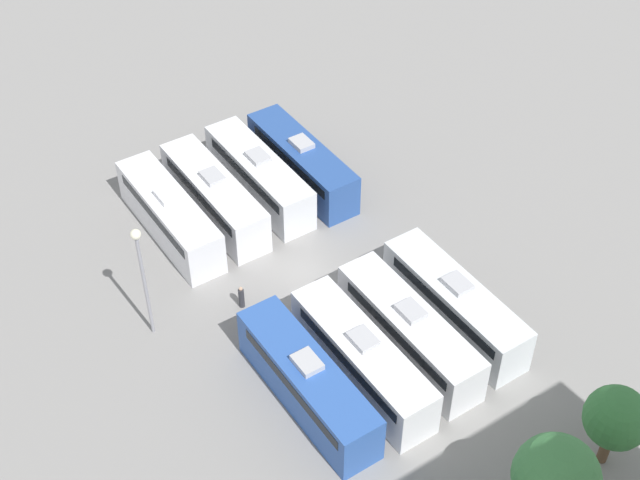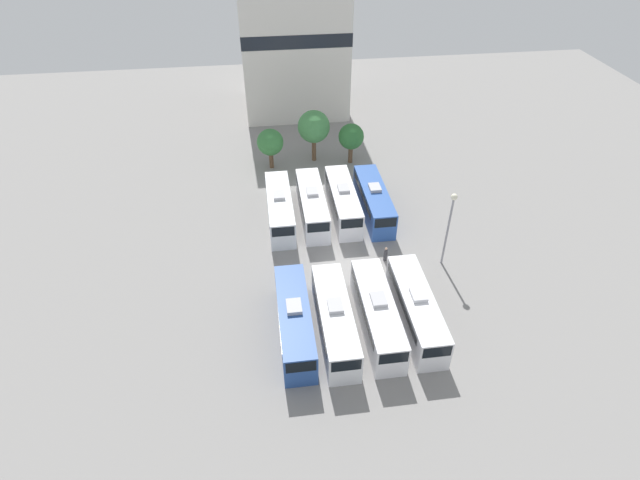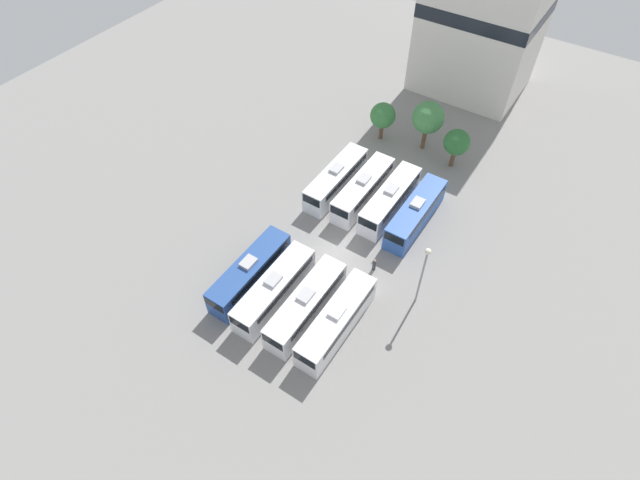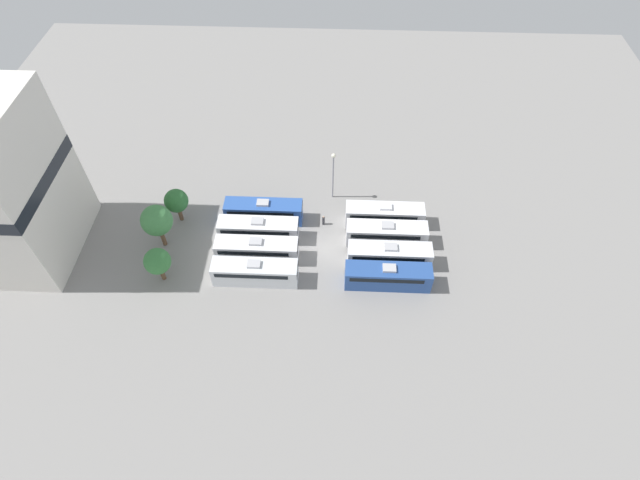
# 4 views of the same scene
# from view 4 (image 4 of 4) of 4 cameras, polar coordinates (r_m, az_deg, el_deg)

# --- Properties ---
(ground_plane) EXTENTS (118.07, 118.07, 0.00)m
(ground_plane) POSITION_cam_4_polar(r_m,az_deg,el_deg) (65.81, 0.28, -1.13)
(ground_plane) COLOR gray
(bus_0) EXTENTS (2.59, 10.57, 3.43)m
(bus_0) POSITION_cam_4_polar(r_m,az_deg,el_deg) (61.73, 7.75, -4.08)
(bus_0) COLOR #284C93
(bus_0) RESTS_ON ground_plane
(bus_1) EXTENTS (2.59, 10.57, 3.43)m
(bus_1) POSITION_cam_4_polar(r_m,az_deg,el_deg) (63.74, 7.92, -1.71)
(bus_1) COLOR silver
(bus_1) RESTS_ON ground_plane
(bus_2) EXTENTS (2.59, 10.57, 3.43)m
(bus_2) POSITION_cam_4_polar(r_m,az_deg,el_deg) (65.99, 7.59, 0.75)
(bus_2) COLOR white
(bus_2) RESTS_ON ground_plane
(bus_3) EXTENTS (2.59, 10.57, 3.43)m
(bus_3) POSITION_cam_4_polar(r_m,az_deg,el_deg) (68.21, 7.37, 2.89)
(bus_3) COLOR silver
(bus_3) RESTS_ON ground_plane
(bus_4) EXTENTS (2.59, 10.57, 3.43)m
(bus_4) POSITION_cam_4_polar(r_m,az_deg,el_deg) (62.06, -7.47, -3.62)
(bus_4) COLOR silver
(bus_4) RESTS_ON ground_plane
(bus_5) EXTENTS (2.59, 10.57, 3.43)m
(bus_5) POSITION_cam_4_polar(r_m,az_deg,el_deg) (64.21, -7.27, -1.08)
(bus_5) COLOR silver
(bus_5) RESTS_ON ground_plane
(bus_6) EXTENTS (2.59, 10.57, 3.43)m
(bus_6) POSITION_cam_4_polar(r_m,az_deg,el_deg) (66.40, -7.08, 1.22)
(bus_6) COLOR white
(bus_6) RESTS_ON ground_plane
(bus_7) EXTENTS (2.59, 10.57, 3.43)m
(bus_7) POSITION_cam_4_polar(r_m,az_deg,el_deg) (68.58, -6.47, 3.34)
(bus_7) COLOR #2D56A8
(bus_7) RESTS_ON ground_plane
(worker_person) EXTENTS (0.36, 0.36, 1.60)m
(worker_person) POSITION_cam_4_polar(r_m,az_deg,el_deg) (68.21, 0.40, 2.24)
(worker_person) COLOR #333338
(worker_person) RESTS_ON ground_plane
(light_pole) EXTENTS (0.60, 0.60, 7.99)m
(light_pole) POSITION_cam_4_polar(r_m,az_deg,el_deg) (68.72, 1.52, 8.16)
(light_pole) COLOR gray
(light_pole) RESTS_ON ground_plane
(tree_0) EXTENTS (3.28, 3.28, 5.17)m
(tree_0) POSITION_cam_4_polar(r_m,az_deg,el_deg) (63.35, -18.09, -2.35)
(tree_0) COLOR brown
(tree_0) RESTS_ON ground_plane
(tree_1) EXTENTS (4.03, 4.03, 6.69)m
(tree_1) POSITION_cam_4_polar(r_m,az_deg,el_deg) (66.23, -18.16, 2.11)
(tree_1) COLOR brown
(tree_1) RESTS_ON ground_plane
(tree_2) EXTENTS (3.21, 3.21, 5.23)m
(tree_2) POSITION_cam_4_polar(r_m,az_deg,el_deg) (69.50, -16.10, 4.30)
(tree_2) COLOR brown
(tree_2) RESTS_ON ground_plane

